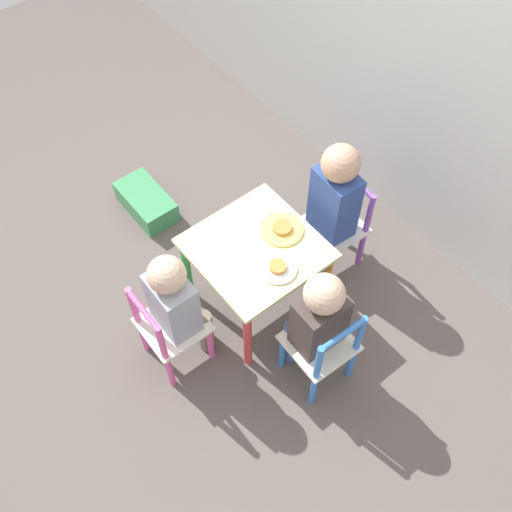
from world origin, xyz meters
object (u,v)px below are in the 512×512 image
object	(u,v)px
chair_pink	(169,329)
child_right	(317,318)
kids_table	(256,257)
storage_bin	(146,202)
plate_back	(282,229)
plate_right	(278,268)
chair_blue	(323,348)
child_back	(332,201)
child_front	(177,301)
chair_purple	(337,226)

from	to	relation	value
chair_pink	child_right	xyz separation A→B (m)	(0.41, 0.45, 0.17)
kids_table	child_right	bearing A→B (deg)	-2.30
child_right	storage_bin	world-z (taller)	child_right
plate_back	plate_right	world-z (taller)	same
chair_blue	child_right	bearing A→B (deg)	-90.00
child_right	plate_right	size ratio (longest dim) A/B	4.34
plate_right	child_back	bearing A→B (deg)	105.77
chair_pink	storage_bin	size ratio (longest dim) A/B	1.48
child_back	child_front	distance (m)	0.81
kids_table	storage_bin	xyz separation A→B (m)	(-0.80, -0.10, -0.30)
child_front	plate_right	world-z (taller)	child_front
child_front	plate_right	size ratio (longest dim) A/B	4.35
plate_right	storage_bin	bearing A→B (deg)	-173.93
chair_purple	child_front	distance (m)	0.88
child_right	chair_purple	bearing A→B (deg)	-140.08
chair_purple	plate_back	size ratio (longest dim) A/B	2.76
kids_table	storage_bin	distance (m)	0.86
child_right	child_back	bearing A→B (deg)	-136.08
child_back	chair_purple	bearing A→B (deg)	90.00
chair_purple	chair_blue	size ratio (longest dim) A/B	1.00
kids_table	child_right	distance (m)	0.41
plate_back	plate_right	size ratio (longest dim) A/B	1.15
child_back	storage_bin	xyz separation A→B (m)	(-0.83, -0.50, -0.40)
child_front	storage_bin	distance (m)	0.92
child_back	storage_bin	world-z (taller)	child_back
chair_pink	child_right	bearing A→B (deg)	-131.59
plate_right	kids_table	bearing A→B (deg)	180.00
chair_blue	child_front	bearing A→B (deg)	-48.43
child_back	plate_right	distance (m)	0.42
child_back	plate_right	size ratio (longest dim) A/B	4.84
plate_back	storage_bin	world-z (taller)	plate_back
chair_purple	chair_blue	world-z (taller)	same
chair_pink	child_back	size ratio (longest dim) A/B	0.65
chair_pink	child_front	distance (m)	0.18
kids_table	plate_back	distance (m)	0.17
chair_blue	chair_purple	bearing A→B (deg)	-135.87
chair_pink	storage_bin	bearing A→B (deg)	-23.88
chair_blue	chair_pink	distance (m)	0.65
plate_back	plate_right	xyz separation A→B (m)	(0.14, -0.14, 0.00)
plate_back	storage_bin	distance (m)	0.92
child_back	plate_back	xyz separation A→B (m)	(-0.03, -0.26, -0.02)
child_front	child_back	bearing A→B (deg)	-91.67
child_front	storage_bin	bearing A→B (deg)	-20.05
child_right	storage_bin	size ratio (longest dim) A/B	2.03
child_front	plate_right	bearing A→B (deg)	-109.46
chair_blue	kids_table	bearing A→B (deg)	-90.00
plate_right	storage_bin	distance (m)	1.02
chair_pink	plate_right	xyz separation A→B (m)	(0.15, 0.46, 0.20)
plate_right	storage_bin	world-z (taller)	plate_right
chair_purple	chair_pink	distance (m)	0.93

